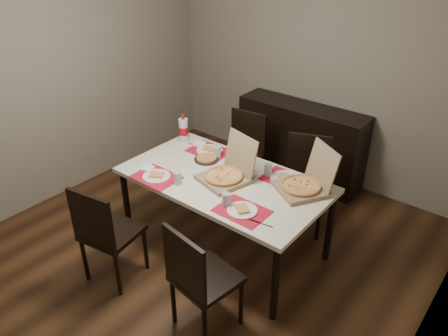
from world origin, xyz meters
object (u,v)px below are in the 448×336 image
at_px(chair_near_left, 105,231).
at_px(dip_bowl, 250,174).
at_px(dining_table, 224,184).
at_px(chair_far_right, 305,179).
at_px(chair_far_left, 243,151).
at_px(chair_near_right, 199,277).
at_px(soda_bottle, 184,130).
at_px(sideboard, 300,142).
at_px(pizza_box_center, 227,174).

bearing_deg(chair_near_left, dip_bowl, 61.00).
height_order(dining_table, chair_far_right, chair_far_right).
height_order(chair_near_left, chair_far_left, same).
bearing_deg(chair_near_right, soda_bottle, 136.40).
xyz_separation_m(chair_near_left, chair_far_right, (0.85, 1.75, 0.00)).
bearing_deg(sideboard, soda_bottle, -117.16).
bearing_deg(chair_far_left, dining_table, -63.05).
bearing_deg(chair_near_left, sideboard, 82.32).
distance_m(dining_table, chair_far_right, 0.90).
bearing_deg(chair_near_left, chair_far_left, 89.36).
height_order(chair_near_left, dip_bowl, chair_near_left).
bearing_deg(chair_far_right, dining_table, -115.14).
relative_size(chair_near_left, soda_bottle, 3.25).
relative_size(chair_far_right, soda_bottle, 3.25).
bearing_deg(chair_far_left, chair_near_right, -62.41).
distance_m(sideboard, dip_bowl, 1.47).
relative_size(sideboard, chair_near_left, 1.61).
bearing_deg(sideboard, chair_near_left, -97.68).
bearing_deg(pizza_box_center, chair_near_left, -118.38).
relative_size(dining_table, chair_near_left, 1.94).
bearing_deg(sideboard, chair_far_right, -56.99).
xyz_separation_m(chair_far_left, pizza_box_center, (0.49, -0.90, 0.30)).
relative_size(sideboard, chair_far_right, 1.61).
distance_m(chair_far_right, dip_bowl, 0.71).
distance_m(dip_bowl, soda_bottle, 0.95).
distance_m(sideboard, soda_bottle, 1.48).
xyz_separation_m(chair_far_right, pizza_box_center, (-0.34, -0.81, 0.30)).
bearing_deg(chair_far_right, soda_bottle, -157.43).
bearing_deg(sideboard, dining_table, -85.22).
xyz_separation_m(chair_near_right, chair_far_left, (-0.92, 1.76, 0.00)).
bearing_deg(soda_bottle, dip_bowl, -8.87).
distance_m(dining_table, dip_bowl, 0.25).
bearing_deg(dining_table, sideboard, 94.78).
height_order(chair_near_right, chair_far_right, same).
distance_m(chair_far_left, dip_bowl, 0.97).
bearing_deg(chair_far_left, sideboard, 65.13).
bearing_deg(dining_table, dip_bowl, 49.50).
height_order(chair_far_right, dip_bowl, chair_far_right).
bearing_deg(pizza_box_center, chair_far_left, 118.52).
bearing_deg(sideboard, chair_far_left, -114.87).
bearing_deg(chair_near_left, pizza_box_center, 61.62).
height_order(sideboard, dip_bowl, sideboard).
bearing_deg(soda_bottle, sideboard, 62.84).
bearing_deg(chair_far_left, chair_far_right, -6.19).
bearing_deg(dip_bowl, sideboard, 101.33).
relative_size(chair_near_right, chair_far_left, 1.00).
xyz_separation_m(chair_near_left, chair_near_right, (0.94, 0.09, 0.00)).
relative_size(dining_table, soda_bottle, 6.29).
distance_m(chair_near_right, pizza_box_center, 1.00).
height_order(pizza_box_center, soda_bottle, pizza_box_center).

